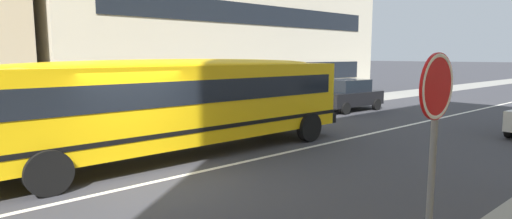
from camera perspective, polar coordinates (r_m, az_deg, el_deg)
name	(u,v)px	position (r m, az deg, el deg)	size (l,w,h in m)	color
ground_plane	(148,183)	(9.59, -15.00, -10.04)	(400.00, 400.00, 0.00)	#38383D
sidewalk_far	(56,136)	(16.25, -26.42, -3.33)	(120.00, 3.00, 0.01)	gray
lane_centreline	(148,183)	(9.59, -15.00, -10.02)	(110.00, 0.16, 0.01)	silver
school_bus	(178,99)	(11.71, -10.91, 1.51)	(12.43, 2.94, 2.78)	yellow
parked_car_black_under_tree	(348,95)	(21.70, 12.87, 2.07)	(3.95, 1.98, 1.64)	black
stop_sign_post	(435,117)	(4.61, 23.98, -0.92)	(0.70, 0.07, 2.90)	slate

